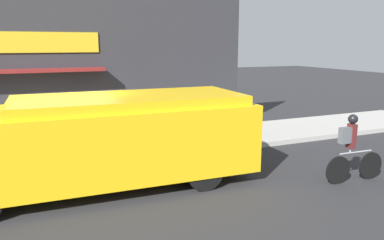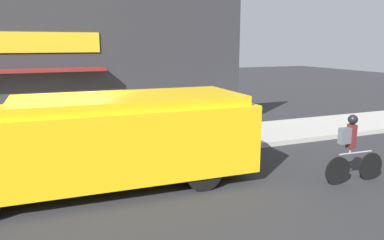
{
  "view_description": "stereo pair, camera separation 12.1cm",
  "coord_description": "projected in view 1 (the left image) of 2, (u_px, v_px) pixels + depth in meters",
  "views": [
    {
      "loc": [
        -0.64,
        -9.33,
        3.13
      ],
      "look_at": [
        3.27,
        -0.2,
        1.1
      ],
      "focal_mm": 35.0,
      "sensor_mm": 36.0,
      "label": 1
    },
    {
      "loc": [
        -0.53,
        -9.38,
        3.13
      ],
      "look_at": [
        3.27,
        -0.2,
        1.1
      ],
      "focal_mm": 35.0,
      "sensor_mm": 36.0,
      "label": 2
    }
  ],
  "objects": [
    {
      "name": "cyclist",
      "position": [
        352.0,
        149.0,
        8.48
      ],
      "size": [
        1.59,
        0.21,
        1.59
      ],
      "rotation": [
        0.0,
        0.0,
        -0.05
      ],
      "color": "black",
      "rests_on": "ground_plane"
    },
    {
      "name": "sidewalk",
      "position": [
        63.0,
        155.0,
        10.5
      ],
      "size": [
        28.0,
        2.75,
        0.15
      ],
      "color": "#ADAAA3",
      "rests_on": "ground_plane"
    },
    {
      "name": "school_bus",
      "position": [
        112.0,
        139.0,
        8.23
      ],
      "size": [
        7.06,
        2.88,
        2.02
      ],
      "rotation": [
        0.0,
        0.0,
        -0.03
      ],
      "color": "yellow",
      "rests_on": "ground_plane"
    },
    {
      "name": "storefront",
      "position": [
        52.0,
        63.0,
        11.53
      ],
      "size": [
        13.02,
        0.74,
        5.12
      ],
      "color": "#2D2D33",
      "rests_on": "ground_plane"
    },
    {
      "name": "ground_plane",
      "position": [
        68.0,
        172.0,
        9.28
      ],
      "size": [
        70.0,
        70.0,
        0.0
      ],
      "primitive_type": "plane",
      "color": "#2B2B2D"
    }
  ]
}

